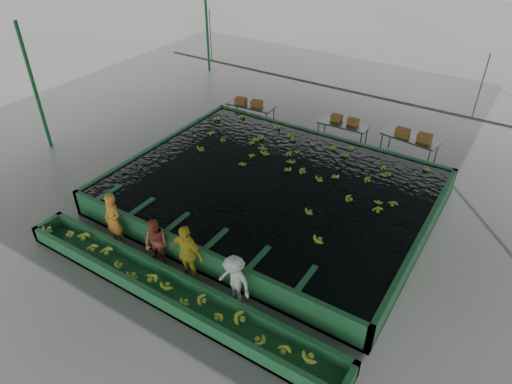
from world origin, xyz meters
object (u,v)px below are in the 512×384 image
Objects in this scene: packing_table_mid at (342,134)px; box_stack_left at (249,105)px; flotation_tank at (272,191)px; worker_c at (186,254)px; worker_a at (113,220)px; packing_table_right at (408,148)px; box_stack_right at (413,139)px; sorting_trough at (171,291)px; packing_table_left at (251,114)px; box_stack_mid at (345,123)px; worker_b at (156,243)px; worker_d at (234,280)px.

box_stack_left is (-4.19, -0.60, 0.50)m from packing_table_mid.
flotation_tank is 5.50× the size of worker_c.
worker_a reaches higher than packing_table_right.
sorting_trough is at bearing -106.50° from box_stack_right.
packing_table_left is 4.21m from box_stack_mid.
packing_table_mid is (4.14, 0.50, -0.02)m from packing_table_left.
box_stack_left is (-3.91, 4.53, 0.51)m from flotation_tank.
box_stack_mid reaches higher than flotation_tank.
flotation_tank is at bearing -93.04° from packing_table_mid.
worker_c reaches higher than worker_a.
packing_table_right is at bearing 5.75° from packing_table_left.
worker_c is 0.85× the size of packing_table_right.
worker_c is (-0.07, 0.80, 0.66)m from sorting_trough.
worker_a is at bearing 164.23° from sorting_trough.
worker_b is 0.71× the size of packing_table_right.
packing_table_right is at bearing 87.92° from worker_d.
worker_a is 1.15× the size of worker_d.
box_stack_mid is at bearing 88.43° from sorting_trough.
box_stack_mid is at bearing 77.89° from worker_b.
worker_a is at bearing -108.11° from box_stack_mid.
packing_table_mid is 1.76× the size of box_stack_mid.
box_stack_mid is (1.45, 9.53, 0.16)m from worker_b.
worker_d is at bearing -71.18° from flotation_tank.
worker_b is 0.83× the size of worker_c.
box_stack_mid reaches higher than packing_table_right.
worker_c is 1.58× the size of box_stack_mid.
worker_c is at bearing -90.97° from flotation_tank.
packing_table_left is at bearing 129.86° from flotation_tank.
worker_a is at bearing 176.57° from worker_b.
box_stack_mid is at bearing 9.42° from box_stack_left.
box_stack_right reaches higher than packing_table_right.
worker_a reaches higher than sorting_trough.
worker_d is at bearing -99.50° from box_stack_right.
box_stack_mid is (0.28, 10.33, 0.67)m from sorting_trough.
worker_d is 0.72× the size of packing_table_left.
box_stack_right reaches higher than box_stack_left.
box_stack_mid reaches higher than packing_table_mid.
worker_b is at bearing 145.70° from sorting_trough.
worker_b reaches higher than packing_table_right.
worker_c is 9.71m from packing_table_left.
worker_a is at bearing -108.23° from packing_table_mid.
packing_table_right is (1.48, 9.62, -0.27)m from worker_d.
sorting_trough is 10.79m from box_stack_right.
flotation_tank is at bearing -120.35° from box_stack_right.
worker_a is 8.90m from box_stack_left.
box_stack_mid reaches higher than packing_table_left.
worker_c reaches higher than packing_table_left.
worker_a is 9.94m from packing_table_mid.
worker_b is 1.25× the size of box_stack_left.
packing_table_mid is at bearing 88.05° from worker_c.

